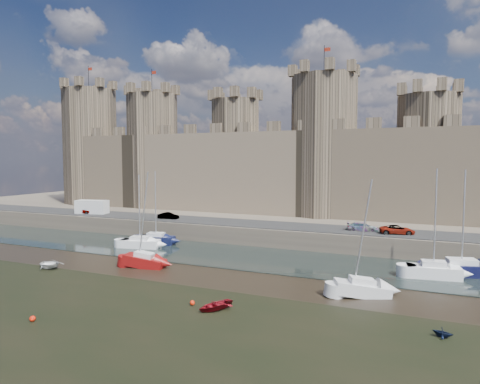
{
  "coord_description": "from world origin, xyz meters",
  "views": [
    {
      "loc": [
        18.04,
        -23.11,
        11.91
      ],
      "look_at": [
        -1.71,
        22.0,
        8.11
      ],
      "focal_mm": 32.0,
      "sensor_mm": 36.0,
      "label": 1
    }
  ],
  "objects_px": {
    "car_0": "(94,210)",
    "sailboat_0": "(140,242)",
    "sailboat_1": "(156,239)",
    "van": "(92,207)",
    "sailboat_2": "(433,270)",
    "sailboat_3": "(462,268)",
    "sailboat_5": "(362,288)",
    "car_2": "(362,227)",
    "car_3": "(397,230)",
    "sailboat_4": "(144,260)",
    "car_1": "(168,216)"
  },
  "relations": [
    {
      "from": "van",
      "to": "sailboat_4",
      "type": "height_order",
      "value": "sailboat_4"
    },
    {
      "from": "car_1",
      "to": "sailboat_4",
      "type": "bearing_deg",
      "value": -160.69
    },
    {
      "from": "car_2",
      "to": "sailboat_0",
      "type": "xyz_separation_m",
      "value": [
        -27.43,
        -10.7,
        -2.3
      ]
    },
    {
      "from": "car_1",
      "to": "van",
      "type": "distance_m",
      "value": 15.72
    },
    {
      "from": "car_2",
      "to": "sailboat_4",
      "type": "height_order",
      "value": "sailboat_4"
    },
    {
      "from": "car_3",
      "to": "sailboat_0",
      "type": "distance_m",
      "value": 33.34
    },
    {
      "from": "sailboat_2",
      "to": "sailboat_4",
      "type": "relative_size",
      "value": 1.03
    },
    {
      "from": "sailboat_0",
      "to": "sailboat_4",
      "type": "xyz_separation_m",
      "value": [
        6.7,
        -8.16,
        0.0
      ]
    },
    {
      "from": "car_1",
      "to": "sailboat_3",
      "type": "bearing_deg",
      "value": -107.38
    },
    {
      "from": "sailboat_0",
      "to": "sailboat_1",
      "type": "relative_size",
      "value": 0.96
    },
    {
      "from": "car_3",
      "to": "sailboat_4",
      "type": "height_order",
      "value": "sailboat_4"
    },
    {
      "from": "car_3",
      "to": "sailboat_4",
      "type": "xyz_separation_m",
      "value": [
        -25.05,
        -18.07,
        -2.31
      ]
    },
    {
      "from": "sailboat_4",
      "to": "sailboat_5",
      "type": "height_order",
      "value": "sailboat_4"
    },
    {
      "from": "sailboat_0",
      "to": "sailboat_3",
      "type": "xyz_separation_m",
      "value": [
        38.46,
        1.94,
        0.05
      ]
    },
    {
      "from": "car_2",
      "to": "sailboat_2",
      "type": "bearing_deg",
      "value": -150.02
    },
    {
      "from": "sailboat_2",
      "to": "car_3",
      "type": "bearing_deg",
      "value": 103.46
    },
    {
      "from": "car_3",
      "to": "sailboat_3",
      "type": "distance_m",
      "value": 10.67
    },
    {
      "from": "sailboat_4",
      "to": "sailboat_5",
      "type": "relative_size",
      "value": 1.03
    },
    {
      "from": "van",
      "to": "sailboat_3",
      "type": "xyz_separation_m",
      "value": [
        56.1,
        -8.3,
        -2.85
      ]
    },
    {
      "from": "car_3",
      "to": "sailboat_5",
      "type": "height_order",
      "value": "sailboat_5"
    },
    {
      "from": "car_0",
      "to": "sailboat_0",
      "type": "xyz_separation_m",
      "value": [
        17.0,
        -10.04,
        -2.38
      ]
    },
    {
      "from": "van",
      "to": "sailboat_0",
      "type": "bearing_deg",
      "value": -41.63
    },
    {
      "from": "car_0",
      "to": "sailboat_2",
      "type": "bearing_deg",
      "value": -118.09
    },
    {
      "from": "car_0",
      "to": "sailboat_0",
      "type": "distance_m",
      "value": 19.89
    },
    {
      "from": "car_2",
      "to": "sailboat_5",
      "type": "distance_m",
      "value": 19.78
    },
    {
      "from": "sailboat_2",
      "to": "sailboat_3",
      "type": "height_order",
      "value": "sailboat_2"
    },
    {
      "from": "van",
      "to": "sailboat_4",
      "type": "xyz_separation_m",
      "value": [
        24.33,
        -18.4,
        -2.91
      ]
    },
    {
      "from": "sailboat_4",
      "to": "van",
      "type": "bearing_deg",
      "value": 132.06
    },
    {
      "from": "car_3",
      "to": "sailboat_5",
      "type": "distance_m",
      "value": 18.9
    },
    {
      "from": "sailboat_5",
      "to": "sailboat_3",
      "type": "bearing_deg",
      "value": 27.81
    },
    {
      "from": "van",
      "to": "sailboat_2",
      "type": "bearing_deg",
      "value": -22.61
    },
    {
      "from": "car_1",
      "to": "sailboat_1",
      "type": "height_order",
      "value": "sailboat_1"
    },
    {
      "from": "van",
      "to": "sailboat_1",
      "type": "xyz_separation_m",
      "value": [
        18.2,
        -7.36,
        -2.88
      ]
    },
    {
      "from": "sailboat_0",
      "to": "sailboat_2",
      "type": "distance_m",
      "value": 35.82
    },
    {
      "from": "car_1",
      "to": "car_2",
      "type": "xyz_separation_m",
      "value": [
        29.36,
        0.83,
        0.03
      ]
    },
    {
      "from": "car_1",
      "to": "car_2",
      "type": "relative_size",
      "value": 0.83
    },
    {
      "from": "sailboat_5",
      "to": "sailboat_2",
      "type": "bearing_deg",
      "value": 31.76
    },
    {
      "from": "car_0",
      "to": "sailboat_1",
      "type": "height_order",
      "value": "sailboat_1"
    },
    {
      "from": "sailboat_4",
      "to": "sailboat_5",
      "type": "xyz_separation_m",
      "value": [
        23.35,
        -0.61,
        -0.03
      ]
    },
    {
      "from": "sailboat_1",
      "to": "sailboat_4",
      "type": "xyz_separation_m",
      "value": [
        6.13,
        -11.04,
        -0.03
      ]
    },
    {
      "from": "car_2",
      "to": "car_3",
      "type": "bearing_deg",
      "value": -107.75
    },
    {
      "from": "car_1",
      "to": "sailboat_2",
      "type": "height_order",
      "value": "sailboat_2"
    },
    {
      "from": "car_3",
      "to": "car_1",
      "type": "bearing_deg",
      "value": 76.44
    },
    {
      "from": "van",
      "to": "sailboat_0",
      "type": "xyz_separation_m",
      "value": [
        17.64,
        -10.25,
        -2.91
      ]
    },
    {
      "from": "sailboat_0",
      "to": "car_3",
      "type": "bearing_deg",
      "value": 4.01
    },
    {
      "from": "car_2",
      "to": "car_3",
      "type": "distance_m",
      "value": 4.39
    },
    {
      "from": "sailboat_5",
      "to": "sailboat_4",
      "type": "bearing_deg",
      "value": 154.44
    },
    {
      "from": "sailboat_1",
      "to": "sailboat_0",
      "type": "bearing_deg",
      "value": -111.67
    },
    {
      "from": "sailboat_4",
      "to": "sailboat_3",
      "type": "bearing_deg",
      "value": 6.79
    },
    {
      "from": "sailboat_3",
      "to": "sailboat_2",
      "type": "bearing_deg",
      "value": -154.11
    }
  ]
}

